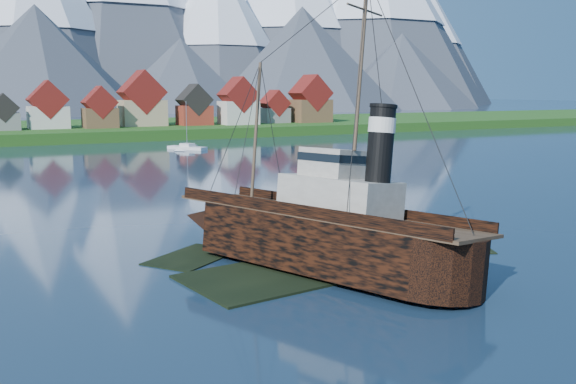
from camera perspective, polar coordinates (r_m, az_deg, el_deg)
name	(u,v)px	position (r m, az deg, el deg)	size (l,w,h in m)	color
ground	(319,261)	(53.98, 2.77, -6.16)	(1400.00, 1400.00, 0.00)	#16293E
shoal	(324,257)	(56.73, 3.23, -5.77)	(31.71, 21.24, 1.14)	black
shore_bank	(49,135)	(217.06, -20.44, 4.76)	(600.00, 80.00, 3.20)	#164313
seawall	(69,144)	(179.50, -18.93, 4.06)	(600.00, 2.50, 2.00)	#3F3D38
tugboat_wreck	(310,229)	(52.10, 2.01, -3.31)	(7.01, 30.21, 23.94)	black
sailboat_e	(187,148)	(156.30, -8.96, 3.86)	(7.72, 10.13, 12.01)	silver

